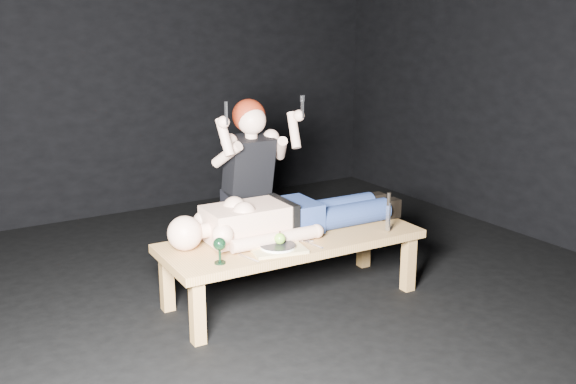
% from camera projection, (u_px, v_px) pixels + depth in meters
% --- Properties ---
extents(ground, '(5.00, 5.00, 0.00)m').
position_uv_depth(ground, '(280.00, 294.00, 4.58)').
color(ground, black).
rests_on(ground, ground).
extents(back_wall, '(5.00, 0.00, 5.00)m').
position_uv_depth(back_wall, '(145.00, 57.00, 6.24)').
color(back_wall, black).
rests_on(back_wall, ground).
extents(table, '(1.78, 0.72, 0.45)m').
position_uv_depth(table, '(292.00, 269.00, 4.43)').
color(table, '#AE7E4B').
rests_on(table, ground).
extents(lying_man, '(1.90, 0.64, 0.28)m').
position_uv_depth(lying_man, '(292.00, 212.00, 4.45)').
color(lying_man, '#D5A88D').
rests_on(lying_man, table).
extents(kneeling_woman, '(0.73, 0.82, 1.35)m').
position_uv_depth(kneeling_woman, '(244.00, 183.00, 4.88)').
color(kneeling_woman, black).
rests_on(kneeling_woman, ground).
extents(serving_tray, '(0.37, 0.30, 0.02)m').
position_uv_depth(serving_tray, '(278.00, 249.00, 4.12)').
color(serving_tray, tan).
rests_on(serving_tray, table).
extents(plate, '(0.26, 0.26, 0.02)m').
position_uv_depth(plate, '(278.00, 246.00, 4.11)').
color(plate, white).
rests_on(plate, serving_tray).
extents(apple, '(0.07, 0.07, 0.07)m').
position_uv_depth(apple, '(280.00, 239.00, 4.12)').
color(apple, '#58931F').
rests_on(apple, plate).
extents(goblet, '(0.08, 0.08, 0.16)m').
position_uv_depth(goblet, '(220.00, 251.00, 3.89)').
color(goblet, black).
rests_on(goblet, table).
extents(fork_flat, '(0.06, 0.19, 0.01)m').
position_uv_depth(fork_flat, '(249.00, 258.00, 3.98)').
color(fork_flat, '#B2B2B7').
rests_on(fork_flat, table).
extents(knife_flat, '(0.04, 0.19, 0.01)m').
position_uv_depth(knife_flat, '(313.00, 245.00, 4.22)').
color(knife_flat, '#B2B2B7').
rests_on(knife_flat, table).
extents(spoon_flat, '(0.17, 0.11, 0.01)m').
position_uv_depth(spoon_flat, '(299.00, 241.00, 4.29)').
color(spoon_flat, '#B2B2B7').
rests_on(spoon_flat, table).
extents(carving_knife, '(0.04, 0.04, 0.28)m').
position_uv_depth(carving_knife, '(388.00, 212.00, 4.44)').
color(carving_knife, '#B2B2B7').
rests_on(carving_knife, table).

